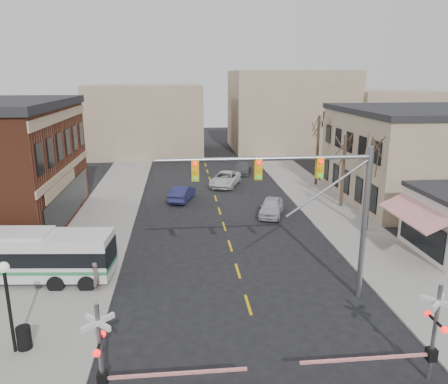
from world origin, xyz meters
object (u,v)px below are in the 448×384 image
at_px(rr_crossing_west, 113,356).
at_px(car_a, 271,207).
at_px(pedestrian_near, 97,277).
at_px(transit_bus, 12,255).
at_px(trash_bin, 24,338).
at_px(car_d, 242,167).
at_px(car_c, 225,179).
at_px(pedestrian_far, 50,251).
at_px(car_b, 182,193).
at_px(rr_crossing_east, 423,335).
at_px(street_lamp, 6,288).
at_px(traffic_signal_mast, 311,193).

height_order(rr_crossing_west, car_a, rr_crossing_west).
bearing_deg(car_a, pedestrian_near, -115.75).
xyz_separation_m(transit_bus, car_a, (16.92, 10.49, -0.90)).
xyz_separation_m(trash_bin, car_d, (14.12, 33.57, 0.08)).
distance_m(car_c, pedestrian_far, 22.70).
height_order(transit_bus, car_b, transit_bus).
height_order(trash_bin, car_d, car_d).
bearing_deg(pedestrian_far, trash_bin, -136.69).
bearing_deg(car_b, trash_bin, 89.38).
distance_m(car_a, car_d, 16.40).
bearing_deg(car_a, rr_crossing_east, -67.23).
height_order(transit_bus, trash_bin, transit_bus).
xyz_separation_m(transit_bus, rr_crossing_west, (7.02, -10.25, 0.34)).
height_order(rr_crossing_east, pedestrian_near, rr_crossing_east).
relative_size(transit_bus, trash_bin, 11.31).
height_order(car_c, pedestrian_far, pedestrian_far).
distance_m(transit_bus, street_lamp, 7.39).
xyz_separation_m(traffic_signal_mast, street_lamp, (-13.43, -3.29, -2.73)).
distance_m(traffic_signal_mast, car_b, 20.86).
xyz_separation_m(car_b, pedestrian_near, (-4.70, -17.42, 0.22)).
distance_m(car_b, pedestrian_near, 18.05).
xyz_separation_m(trash_bin, car_c, (11.43, 27.57, 0.12)).
distance_m(transit_bus, pedestrian_far, 2.64).
bearing_deg(pedestrian_near, trash_bin, 176.91).
xyz_separation_m(street_lamp, pedestrian_far, (-1.00, 8.99, -2.10)).
distance_m(car_d, pedestrian_near, 31.02).
bearing_deg(trash_bin, rr_crossing_east, -12.46).
xyz_separation_m(rr_crossing_west, car_a, (9.90, 20.75, -1.24)).
bearing_deg(car_c, traffic_signal_mast, -65.16).
height_order(car_b, car_c, car_c).
bearing_deg(car_d, pedestrian_near, -96.91).
height_order(rr_crossing_west, rr_crossing_east, same).
relative_size(traffic_signal_mast, rr_crossing_east, 1.87).
bearing_deg(car_a, trash_bin, -110.74).
xyz_separation_m(car_a, pedestrian_near, (-12.04, -12.22, 0.20)).
relative_size(car_d, pedestrian_far, 2.99).
bearing_deg(trash_bin, car_b, 72.99).
relative_size(rr_crossing_west, pedestrian_near, 3.45).
bearing_deg(street_lamp, rr_crossing_east, -11.58).
relative_size(car_a, car_c, 0.81).
bearing_deg(car_d, trash_bin, -97.02).
xyz_separation_m(trash_bin, car_b, (6.84, 22.37, 0.09)).
height_order(street_lamp, car_c, street_lamp).
bearing_deg(car_d, transit_bus, -106.28).
bearing_deg(rr_crossing_west, traffic_signal_mast, 37.26).
bearing_deg(car_b, pedestrian_far, 75.28).
bearing_deg(traffic_signal_mast, rr_crossing_east, -68.94).
xyz_separation_m(street_lamp, trash_bin, (0.35, 0.18, -2.41)).
height_order(trash_bin, pedestrian_near, pedestrian_near).
distance_m(transit_bus, car_d, 31.75).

